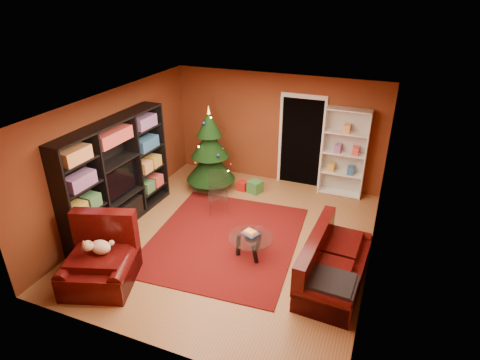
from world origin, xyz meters
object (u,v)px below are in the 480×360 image
at_px(christmas_tree, 210,150).
at_px(coffee_table, 251,246).
at_px(media_unit, 117,175).
at_px(gift_box_green, 255,187).
at_px(dog, 101,247).
at_px(sofa, 336,260).
at_px(white_bookshelf, 344,153).
at_px(gift_box_teal, 201,181).
at_px(gift_box_red, 243,186).
at_px(rug, 225,239).
at_px(armchair, 99,260).
at_px(acrylic_chair, 218,196).

relative_size(christmas_tree, coffee_table, 2.51).
height_order(media_unit, gift_box_green, media_unit).
relative_size(dog, sofa, 0.21).
bearing_deg(white_bookshelf, gift_box_teal, -163.28).
distance_m(media_unit, gift_box_teal, 2.34).
distance_m(media_unit, white_bookshelf, 4.84).
bearing_deg(gift_box_red, gift_box_green, -0.32).
bearing_deg(gift_box_teal, white_bookshelf, 15.59).
bearing_deg(rug, gift_box_green, 93.15).
height_order(armchair, coffee_table, armchair).
bearing_deg(media_unit, christmas_tree, 65.58).
height_order(media_unit, gift_box_teal, media_unit).
bearing_deg(gift_box_teal, gift_box_green, 9.24).
height_order(christmas_tree, sofa, christmas_tree).
distance_m(white_bookshelf, dog, 5.43).
relative_size(gift_box_red, dog, 0.54).
height_order(armchair, acrylic_chair, armchair).
relative_size(rug, acrylic_chair, 3.88).
distance_m(gift_box_teal, gift_box_green, 1.31).
height_order(christmas_tree, gift_box_green, christmas_tree).
relative_size(coffee_table, acrylic_chair, 1.00).
bearing_deg(armchair, gift_box_red, 58.18).
xyz_separation_m(sofa, acrylic_chair, (-2.65, 1.29, -0.01)).
bearing_deg(gift_box_green, gift_box_red, 179.68).
bearing_deg(gift_box_green, sofa, -47.30).
xyz_separation_m(white_bookshelf, sofa, (0.40, -3.10, -0.59)).
bearing_deg(white_bookshelf, gift_box_red, -161.73).
relative_size(gift_box_teal, acrylic_chair, 0.36).
bearing_deg(white_bookshelf, christmas_tree, -162.51).
bearing_deg(armchair, acrylic_chair, 54.71).
bearing_deg(sofa, armchair, 115.32).
bearing_deg(coffee_table, gift_box_teal, 134.10).
height_order(gift_box_green, white_bookshelf, white_bookshelf).
relative_size(gift_box_teal, armchair, 0.26).
bearing_deg(dog, white_bookshelf, 37.51).
xyz_separation_m(media_unit, gift_box_teal, (0.76, 2.01, -0.93)).
bearing_deg(gift_box_green, dog, -107.74).
distance_m(dog, sofa, 3.74).
distance_m(media_unit, acrylic_chair, 2.07).
bearing_deg(media_unit, coffee_table, 0.05).
distance_m(sofa, acrylic_chair, 2.95).
bearing_deg(sofa, media_unit, 90.14).
xyz_separation_m(christmas_tree, coffee_table, (1.79, -2.13, -0.77)).
xyz_separation_m(christmas_tree, gift_box_red, (0.73, 0.18, -0.87)).
relative_size(christmas_tree, white_bookshelf, 0.98).
xyz_separation_m(sofa, coffee_table, (-1.50, 0.12, -0.21)).
bearing_deg(gift_box_teal, media_unit, -110.68).
relative_size(gift_box_green, armchair, 0.25).
relative_size(dog, acrylic_chair, 0.50).
relative_size(gift_box_teal, gift_box_green, 1.03).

